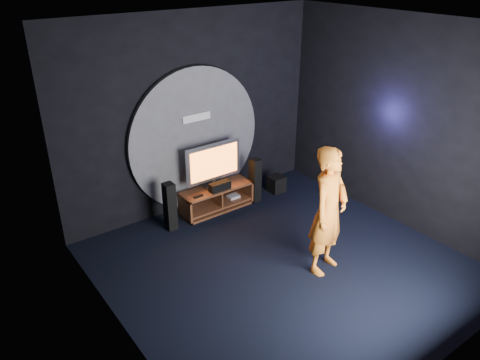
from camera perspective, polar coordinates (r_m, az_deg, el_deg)
name	(u,v)px	position (r m, az deg, el deg)	size (l,w,h in m)	color
floor	(283,265)	(7.28, 5.28, -10.31)	(5.00, 5.00, 0.00)	black
back_wall	(193,114)	(8.29, -5.74, 7.99)	(5.00, 0.04, 3.50)	black
front_wall	(459,243)	(5.07, 25.19, -6.91)	(5.00, 0.04, 3.50)	black
left_wall	(114,215)	(5.22, -15.07, -4.14)	(0.04, 5.00, 3.50)	black
right_wall	(402,124)	(8.20, 19.16, 6.44)	(0.04, 5.00, 3.50)	black
ceiling	(295,26)	(5.93, 6.72, 18.18)	(5.00, 5.00, 0.01)	black
wall_disc_panel	(196,139)	(8.40, -5.41, 4.98)	(2.60, 0.11, 2.60)	#515156
media_console	(217,200)	(8.63, -2.84, -2.41)	(1.38, 0.45, 0.45)	brown
tv	(214,164)	(8.37, -3.24, 2.01)	(1.11, 0.22, 0.82)	#B4B5BC
center_speaker	(220,186)	(8.39, -2.48, -0.75)	(0.40, 0.15, 0.15)	black
remote	(198,196)	(8.20, -5.09, -2.00)	(0.18, 0.05, 0.02)	black
tower_speaker_left	(170,206)	(8.00, -8.54, -3.21)	(0.17, 0.19, 0.86)	black
tower_speaker_right	(255,180)	(8.82, 1.85, -0.03)	(0.17, 0.19, 0.86)	black
subwoofer	(276,184)	(9.31, 4.44, -0.46)	(0.29, 0.29, 0.32)	black
player	(329,211)	(6.79, 10.76, -3.76)	(0.71, 0.47, 1.96)	orange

